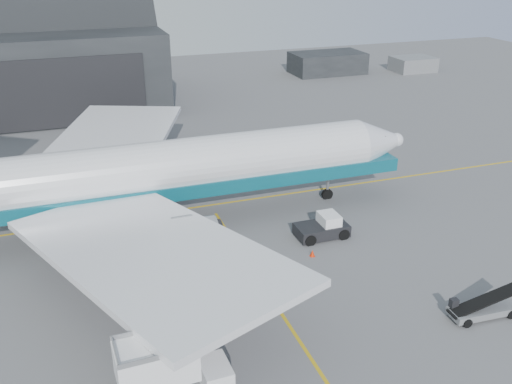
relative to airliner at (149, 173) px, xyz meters
name	(u,v)px	position (x,y,z in m)	size (l,w,h in m)	color
ground	(287,322)	(6.11, -17.61, -5.10)	(200.00, 200.00, 0.00)	#565659
taxi_lines	(232,239)	(6.11, -4.95, -5.09)	(80.00, 42.12, 0.02)	gold
distant_bldg_a	(327,73)	(44.11, 54.39, -5.10)	(14.00, 8.00, 4.00)	black
distant_bldg_b	(412,71)	(61.11, 50.39, -5.10)	(8.00, 6.00, 2.80)	gray
airliner	(149,173)	(0.00, 0.00, 0.00)	(51.94, 50.36, 18.23)	white
catering_truck	(168,376)	(-3.01, -22.66, -2.85)	(6.54, 2.66, 4.45)	gray
pushback_tug	(323,228)	(13.80, -7.12, -4.31)	(4.56, 2.68, 2.11)	black
belt_loader_b	(482,309)	(19.09, -21.46, -4.49)	(5.21, 2.03, 1.97)	gray
traffic_cone	(312,253)	(11.47, -10.05, -4.83)	(0.40, 0.40, 0.57)	red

